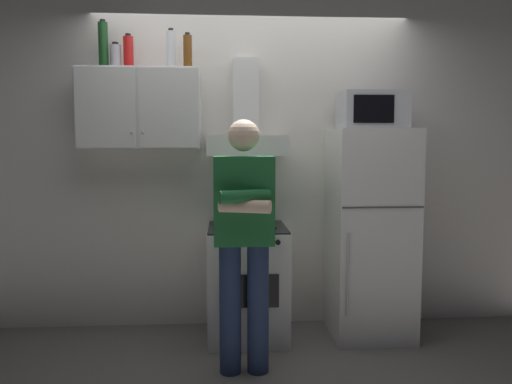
{
  "coord_description": "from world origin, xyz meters",
  "views": [
    {
      "loc": [
        -0.23,
        -3.47,
        1.48
      ],
      "look_at": [
        0.0,
        0.0,
        1.15
      ],
      "focal_mm": 34.81,
      "sensor_mm": 36.0,
      "label": 1
    }
  ],
  "objects_px": {
    "person_standing": "(244,236)",
    "bottle_canister_steel": "(116,56)",
    "bottle_soda_red": "(128,52)",
    "refrigerator": "(370,233)",
    "microwave": "(372,111)",
    "stove_oven": "(247,282)",
    "bottle_beer_brown": "(188,52)",
    "upper_cabinet": "(141,109)",
    "bottle_wine_green": "(103,45)",
    "range_hood": "(246,130)",
    "bottle_vodka_clear": "(171,50)"
  },
  "relations": [
    {
      "from": "upper_cabinet",
      "to": "stove_oven",
      "type": "xyz_separation_m",
      "value": [
        0.8,
        -0.13,
        -1.32
      ]
    },
    {
      "from": "stove_oven",
      "to": "bottle_vodka_clear",
      "type": "bearing_deg",
      "value": 164.31
    },
    {
      "from": "microwave",
      "to": "bottle_beer_brown",
      "type": "height_order",
      "value": "bottle_beer_brown"
    },
    {
      "from": "upper_cabinet",
      "to": "stove_oven",
      "type": "distance_m",
      "value": 1.55
    },
    {
      "from": "upper_cabinet",
      "to": "bottle_soda_red",
      "type": "relative_size",
      "value": 3.49
    },
    {
      "from": "range_hood",
      "to": "bottle_soda_red",
      "type": "relative_size",
      "value": 2.91
    },
    {
      "from": "range_hood",
      "to": "bottle_beer_brown",
      "type": "relative_size",
      "value": 2.81
    },
    {
      "from": "bottle_soda_red",
      "to": "microwave",
      "type": "bearing_deg",
      "value": -3.51
    },
    {
      "from": "refrigerator",
      "to": "bottle_vodka_clear",
      "type": "xyz_separation_m",
      "value": [
        -1.52,
        0.16,
        1.4
      ]
    },
    {
      "from": "bottle_vodka_clear",
      "to": "upper_cabinet",
      "type": "bearing_deg",
      "value": -171.48
    },
    {
      "from": "upper_cabinet",
      "to": "bottle_wine_green",
      "type": "distance_m",
      "value": 0.54
    },
    {
      "from": "refrigerator",
      "to": "stove_oven",
      "type": "bearing_deg",
      "value": -179.96
    },
    {
      "from": "person_standing",
      "to": "bottle_canister_steel",
      "type": "xyz_separation_m",
      "value": [
        -0.93,
        0.73,
        1.24
      ]
    },
    {
      "from": "upper_cabinet",
      "to": "range_hood",
      "type": "xyz_separation_m",
      "value": [
        0.8,
        0.0,
        -0.15
      ]
    },
    {
      "from": "person_standing",
      "to": "bottle_wine_green",
      "type": "bearing_deg",
      "value": 144.22
    },
    {
      "from": "microwave",
      "to": "bottle_wine_green",
      "type": "distance_m",
      "value": 2.08
    },
    {
      "from": "stove_oven",
      "to": "microwave",
      "type": "relative_size",
      "value": 1.82
    },
    {
      "from": "bottle_wine_green",
      "to": "bottle_beer_brown",
      "type": "distance_m",
      "value": 0.63
    },
    {
      "from": "upper_cabinet",
      "to": "bottle_beer_brown",
      "type": "bearing_deg",
      "value": -3.09
    },
    {
      "from": "range_hood",
      "to": "refrigerator",
      "type": "xyz_separation_m",
      "value": [
        0.95,
        -0.13,
        -0.8
      ]
    },
    {
      "from": "refrigerator",
      "to": "microwave",
      "type": "relative_size",
      "value": 3.33
    },
    {
      "from": "range_hood",
      "to": "person_standing",
      "type": "bearing_deg",
      "value": -93.91
    },
    {
      "from": "person_standing",
      "to": "bottle_vodka_clear",
      "type": "height_order",
      "value": "bottle_vodka_clear"
    },
    {
      "from": "bottle_wine_green",
      "to": "bottle_soda_red",
      "type": "distance_m",
      "value": 0.19
    },
    {
      "from": "refrigerator",
      "to": "bottle_canister_steel",
      "type": "height_order",
      "value": "bottle_canister_steel"
    },
    {
      "from": "stove_oven",
      "to": "bottle_soda_red",
      "type": "bearing_deg",
      "value": 171.53
    },
    {
      "from": "bottle_canister_steel",
      "to": "bottle_vodka_clear",
      "type": "bearing_deg",
      "value": 4.91
    },
    {
      "from": "bottle_beer_brown",
      "to": "bottle_canister_steel",
      "type": "bearing_deg",
      "value": 177.99
    },
    {
      "from": "upper_cabinet",
      "to": "person_standing",
      "type": "distance_m",
      "value": 1.35
    },
    {
      "from": "refrigerator",
      "to": "person_standing",
      "type": "xyz_separation_m",
      "value": [
        -1.0,
        -0.61,
        0.1
      ]
    },
    {
      "from": "bottle_vodka_clear",
      "to": "bottle_soda_red",
      "type": "xyz_separation_m",
      "value": [
        -0.31,
        -0.03,
        -0.03
      ]
    },
    {
      "from": "bottle_beer_brown",
      "to": "person_standing",
      "type": "bearing_deg",
      "value": -61.22
    },
    {
      "from": "bottle_beer_brown",
      "to": "bottle_soda_red",
      "type": "bearing_deg",
      "value": 176.67
    },
    {
      "from": "stove_oven",
      "to": "microwave",
      "type": "bearing_deg",
      "value": 1.15
    },
    {
      "from": "refrigerator",
      "to": "bottle_wine_green",
      "type": "bearing_deg",
      "value": 176.41
    },
    {
      "from": "bottle_soda_red",
      "to": "bottle_beer_brown",
      "type": "xyz_separation_m",
      "value": [
        0.44,
        -0.03,
        0.0
      ]
    },
    {
      "from": "person_standing",
      "to": "bottle_beer_brown",
      "type": "distance_m",
      "value": 1.51
    },
    {
      "from": "upper_cabinet",
      "to": "person_standing",
      "type": "xyz_separation_m",
      "value": [
        0.75,
        -0.73,
        -0.85
      ]
    },
    {
      "from": "upper_cabinet",
      "to": "bottle_beer_brown",
      "type": "height_order",
      "value": "bottle_beer_brown"
    },
    {
      "from": "range_hood",
      "to": "bottle_wine_green",
      "type": "xyz_separation_m",
      "value": [
        -1.07,
        0.0,
        0.62
      ]
    },
    {
      "from": "bottle_wine_green",
      "to": "bottle_soda_red",
      "type": "relative_size",
      "value": 1.39
    },
    {
      "from": "bottle_canister_steel",
      "to": "stove_oven",
      "type": "bearing_deg",
      "value": -7.27
    },
    {
      "from": "microwave",
      "to": "refrigerator",
      "type": "bearing_deg",
      "value": -89.1
    },
    {
      "from": "bottle_beer_brown",
      "to": "range_hood",
      "type": "bearing_deg",
      "value": 2.69
    },
    {
      "from": "upper_cabinet",
      "to": "bottle_canister_steel",
      "type": "xyz_separation_m",
      "value": [
        -0.18,
        -0.0,
        0.39
      ]
    },
    {
      "from": "person_standing",
      "to": "bottle_soda_red",
      "type": "distance_m",
      "value": 1.69
    },
    {
      "from": "upper_cabinet",
      "to": "bottle_canister_steel",
      "type": "height_order",
      "value": "bottle_canister_steel"
    },
    {
      "from": "stove_oven",
      "to": "refrigerator",
      "type": "distance_m",
      "value": 1.02
    },
    {
      "from": "bottle_canister_steel",
      "to": "bottle_beer_brown",
      "type": "relative_size",
      "value": 0.72
    },
    {
      "from": "upper_cabinet",
      "to": "refrigerator",
      "type": "bearing_deg",
      "value": -4.07
    }
  ]
}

